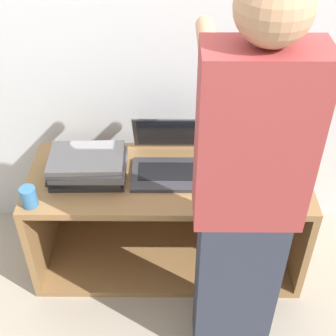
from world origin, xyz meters
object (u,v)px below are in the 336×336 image
(laptop_open, at_px, (168,160))
(person, at_px, (246,204))
(laptop_stack_left, at_px, (88,166))
(mug, at_px, (29,197))
(laptop_stack_right, at_px, (247,171))

(laptop_open, height_order, person, person)
(laptop_stack_left, xyz_separation_m, person, (0.70, -0.51, 0.23))
(person, xyz_separation_m, mug, (-0.94, 0.30, -0.24))
(laptop_stack_left, distance_m, person, 0.89)
(laptop_stack_left, height_order, laptop_stack_right, laptop_stack_left)
(laptop_stack_left, relative_size, laptop_stack_right, 1.02)
(laptop_open, relative_size, person, 0.21)
(laptop_stack_right, bearing_deg, mug, -168.28)
(laptop_stack_right, relative_size, person, 0.21)
(laptop_stack_right, height_order, person, person)
(laptop_stack_left, distance_m, mug, 0.33)
(person, relative_size, mug, 17.67)
(mug, bearing_deg, laptop_stack_left, 41.41)
(laptop_stack_left, bearing_deg, person, -36.35)
(laptop_stack_right, bearing_deg, laptop_open, 171.06)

